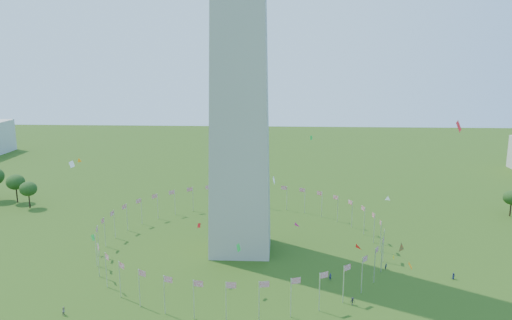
{
  "coord_description": "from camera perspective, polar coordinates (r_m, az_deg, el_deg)",
  "views": [
    {
      "loc": [
        11.05,
        -85.92,
        55.68
      ],
      "look_at": [
        5.1,
        35.0,
        29.77
      ],
      "focal_mm": 35.0,
      "sensor_mm": 36.0,
      "label": 1
    }
  ],
  "objects": [
    {
      "name": "flag_ring",
      "position": [
        145.66,
        -1.73,
        -8.5
      ],
      "size": [
        80.24,
        80.24,
        9.0
      ],
      "color": "silver",
      "rests_on": "ground"
    },
    {
      "name": "kites_aloft",
      "position": [
        116.57,
        3.74,
        -7.04
      ],
      "size": [
        119.69,
        86.74,
        41.78
      ],
      "color": "red",
      "rests_on": "ground"
    }
  ]
}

